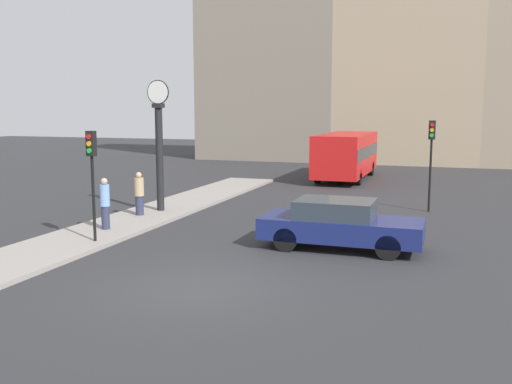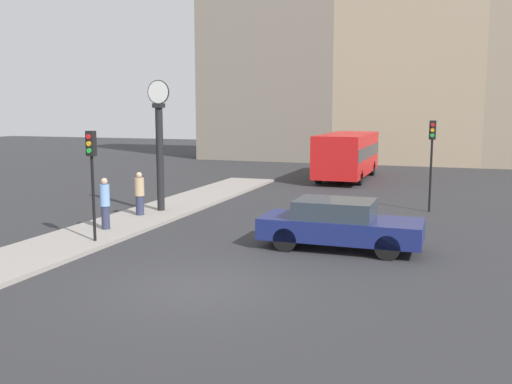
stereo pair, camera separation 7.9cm
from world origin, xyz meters
name	(u,v)px [view 1 (the left image)]	position (x,y,z in m)	size (l,w,h in m)	color
ground_plane	(196,288)	(0.00, 0.00, 0.00)	(120.00, 120.00, 0.00)	#2D2D30
sidewalk_corner	(164,210)	(-5.53, 8.73, 0.06)	(2.65, 21.45, 0.13)	gray
building_row	(370,62)	(-0.88, 33.79, 7.78)	(29.51, 5.00, 17.94)	gray
sedan_car	(340,224)	(2.45, 4.85, 0.76)	(4.76, 1.90, 1.48)	navy
bus_distant	(346,153)	(-0.45, 21.99, 1.55)	(2.58, 8.03, 2.71)	red
traffic_light_near	(92,162)	(-4.75, 2.85, 2.56)	(0.26, 0.24, 3.38)	black
traffic_light_far	(431,147)	(4.71, 12.25, 2.65)	(0.26, 0.24, 3.70)	black
street_clock	(159,145)	(-5.44, 8.29, 2.74)	(0.94, 0.38, 5.15)	black
pedestrian_tan_coat	(139,194)	(-5.71, 7.12, 0.95)	(0.37, 0.37, 1.66)	#2D334C
pedestrian_blue_stripe	(105,203)	(-5.44, 4.46, 1.01)	(0.32, 0.32, 1.74)	#2D334C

